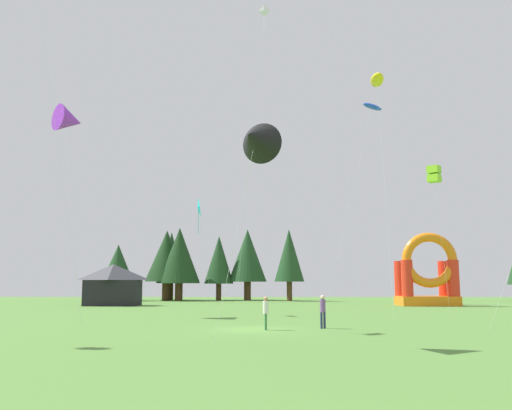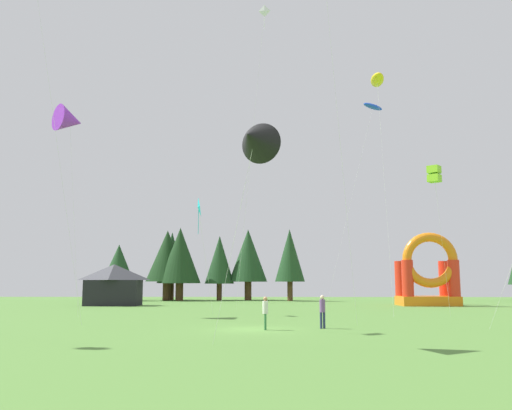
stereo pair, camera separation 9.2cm
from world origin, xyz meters
name	(u,v)px [view 2 (the right image)]	position (x,y,z in m)	size (l,w,h in m)	color
ground_plane	(253,329)	(0.00, 0.00, 0.00)	(120.00, 120.00, 0.00)	#548438
kite_yellow_parafoil	(377,80)	(10.24, 14.70, 19.57)	(1.33, 5.58, 20.07)	yellow
kite_purple_delta	(70,120)	(-14.95, 11.88, 15.33)	(3.56, 3.52, 16.49)	purple
kite_white_diamond	(264,18)	(0.55, 18.49, 27.14)	(3.14, 3.77, 28.24)	white
kite_blue_parafoil	(373,107)	(12.79, 29.64, 22.04)	(7.42, 4.80, 22.55)	blue
kite_cyan_diamond	(198,209)	(-4.70, 12.70, 8.27)	(1.42, 2.07, 8.87)	#19B7CC
kite_black_delta	(254,139)	(0.27, -7.93, 8.53)	(2.87, 2.15, 9.43)	black
kite_lime_box	(434,174)	(13.24, 9.93, 10.47)	(1.82, 2.17, 11.08)	#8CD826
person_near_camera	(322,309)	(3.86, 0.65, 1.08)	(0.35, 0.35, 1.83)	navy
person_midfield	(265,310)	(0.69, -0.29, 1.05)	(0.30, 0.30, 1.77)	#33723F
inflatable_red_slide	(428,278)	(17.90, 28.63, 2.87)	(6.02, 4.30, 7.65)	orange
festival_tent	(114,285)	(-15.52, 28.30, 2.18)	(5.58, 3.09, 4.36)	black
tree_row_2	(119,264)	(-18.87, 42.43, 4.81)	(4.24, 4.24, 7.40)	#4C331E
tree_row_3	(167,256)	(-12.67, 43.85, 5.90)	(5.66, 5.66, 9.40)	#4C331E
tree_row_4	(172,258)	(-12.29, 45.28, 5.74)	(3.98, 3.98, 9.28)	#4C331E
tree_row_5	(180,256)	(-10.79, 42.93, 5.93)	(5.61, 5.61, 9.68)	#4C331E
tree_row_6	(220,260)	(-5.64, 44.48, 5.42)	(3.96, 3.96, 8.70)	#4C331E
tree_row_7	(248,256)	(-1.76, 44.97, 6.01)	(5.22, 5.22, 9.63)	#4C331E
tree_row_8	(290,256)	(3.82, 42.27, 5.90)	(3.91, 3.91, 9.40)	#4C331E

